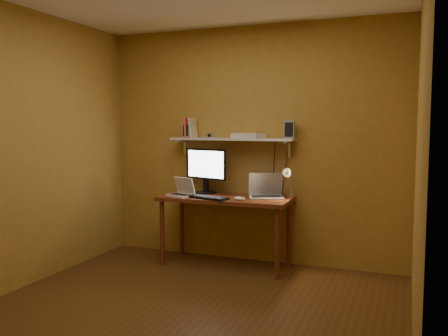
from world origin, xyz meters
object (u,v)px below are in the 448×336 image
at_px(keyboard, 209,198).
at_px(shelf_camera, 209,135).
at_px(mouse, 239,198).
at_px(speaker_right, 289,129).
at_px(desk_lamp, 289,179).
at_px(netbook, 182,191).
at_px(laptop, 266,191).
at_px(monitor, 206,168).
at_px(wall_shelf, 232,139).
at_px(speaker_left, 188,130).
at_px(router, 248,136).
at_px(desk, 225,205).

bearing_deg(keyboard, shelf_camera, 128.78).
height_order(mouse, shelf_camera, shelf_camera).
relative_size(keyboard, speaker_right, 2.33).
bearing_deg(desk_lamp, netbook, -167.70).
xyz_separation_m(laptop, speaker_right, (0.22, 0.11, 0.65)).
xyz_separation_m(monitor, netbook, (-0.15, -0.30, -0.23)).
bearing_deg(wall_shelf, speaker_right, 0.92).
bearing_deg(mouse, wall_shelf, 106.67).
height_order(netbook, shelf_camera, shelf_camera).
bearing_deg(keyboard, mouse, 19.22).
relative_size(mouse, shelf_camera, 1.14).
height_order(monitor, speaker_left, speaker_left).
relative_size(monitor, laptop, 1.28).
xyz_separation_m(keyboard, desk_lamp, (0.78, 0.31, 0.20)).
bearing_deg(speaker_left, mouse, -12.02).
bearing_deg(keyboard, router, 68.89).
distance_m(monitor, laptop, 0.76).
bearing_deg(laptop, speaker_right, 4.86).
distance_m(laptop, keyboard, 0.61).
bearing_deg(desk, laptop, 12.57).
distance_m(monitor, mouse, 0.68).
bearing_deg(speaker_right, desk, -169.41).
height_order(wall_shelf, shelf_camera, shelf_camera).
height_order(keyboard, router, router).
xyz_separation_m(desk_lamp, speaker_left, (-1.18, 0.06, 0.50)).
relative_size(laptop, netbook, 1.32).
bearing_deg(desk, speaker_right, 17.70).
bearing_deg(monitor, netbook, -99.91).
xyz_separation_m(monitor, speaker_left, (-0.21, 0.00, 0.43)).
xyz_separation_m(speaker_right, router, (-0.45, -0.00, -0.07)).
bearing_deg(desk, mouse, -38.34).
xyz_separation_m(monitor, shelf_camera, (0.06, -0.04, 0.37)).
distance_m(keyboard, router, 0.81).
bearing_deg(keyboard, monitor, 134.77).
relative_size(laptop, router, 1.31).
distance_m(monitor, shelf_camera, 0.38).
relative_size(wall_shelf, keyboard, 3.15).
distance_m(netbook, keyboard, 0.35).
distance_m(wall_shelf, monitor, 0.45).
height_order(wall_shelf, router, router).
bearing_deg(shelf_camera, mouse, -34.00).
bearing_deg(speaker_left, speaker_right, 14.65).
distance_m(speaker_right, router, 0.46).
bearing_deg(speaker_right, mouse, -145.53).
xyz_separation_m(speaker_left, shelf_camera, (0.28, -0.04, -0.06)).
distance_m(shelf_camera, router, 0.44).
relative_size(keyboard, speaker_left, 2.65).
relative_size(monitor, mouse, 4.95).
bearing_deg(shelf_camera, speaker_right, 4.11).
relative_size(mouse, router, 0.34).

